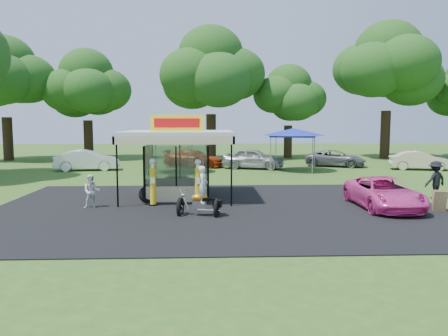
% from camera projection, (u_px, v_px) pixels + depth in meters
% --- Properties ---
extents(ground, '(120.00, 120.00, 0.00)m').
position_uv_depth(ground, '(221.00, 219.00, 17.32)').
color(ground, '#2A571B').
rests_on(ground, ground).
extents(asphalt_apron, '(20.00, 14.00, 0.04)m').
position_uv_depth(asphalt_apron, '(220.00, 208.00, 19.30)').
color(asphalt_apron, black).
rests_on(asphalt_apron, ground).
extents(gas_station_kiosk, '(5.40, 5.40, 4.18)m').
position_uv_depth(gas_station_kiosk, '(178.00, 163.00, 22.01)').
color(gas_station_kiosk, white).
rests_on(gas_station_kiosk, ground).
extents(gas_pump_left, '(0.41, 0.41, 2.20)m').
position_uv_depth(gas_pump_left, '(153.00, 183.00, 19.85)').
color(gas_pump_left, black).
rests_on(gas_pump_left, ground).
extents(gas_pump_right, '(0.40, 0.40, 2.17)m').
position_uv_depth(gas_pump_right, '(198.00, 184.00, 19.83)').
color(gas_pump_right, black).
rests_on(gas_pump_right, ground).
extents(motorcycle, '(1.88, 1.15, 2.15)m').
position_uv_depth(motorcycle, '(202.00, 196.00, 17.68)').
color(motorcycle, black).
rests_on(motorcycle, ground).
extents(spare_tires, '(0.96, 0.85, 0.77)m').
position_uv_depth(spare_tires, '(147.00, 195.00, 20.76)').
color(spare_tires, black).
rests_on(spare_tires, ground).
extents(a_frame_sign, '(0.56, 0.57, 0.93)m').
position_uv_depth(a_frame_sign, '(439.00, 201.00, 18.56)').
color(a_frame_sign, '#593819').
rests_on(a_frame_sign, ground).
extents(kiosk_car, '(2.82, 1.13, 0.96)m').
position_uv_depth(kiosk_car, '(181.00, 182.00, 24.34)').
color(kiosk_car, yellow).
rests_on(kiosk_car, ground).
extents(pink_sedan, '(2.31, 4.99, 1.38)m').
position_uv_depth(pink_sedan, '(384.00, 193.00, 19.33)').
color(pink_sedan, '#EF41A0').
rests_on(pink_sedan, ground).
extents(spectator_west, '(0.86, 0.74, 1.52)m').
position_uv_depth(spectator_west, '(92.00, 191.00, 19.37)').
color(spectator_west, white).
rests_on(spectator_west, ground).
extents(spectator_east_a, '(1.39, 1.08, 1.88)m').
position_uv_depth(spectator_east_a, '(435.00, 180.00, 21.88)').
color(spectator_east_a, black).
rests_on(spectator_east_a, ground).
extents(bg_car_a, '(5.10, 2.35, 1.62)m').
position_uv_depth(bg_car_a, '(87.00, 160.00, 34.53)').
color(bg_car_a, white).
rests_on(bg_car_a, ground).
extents(bg_car_b, '(5.47, 3.41, 1.48)m').
position_uv_depth(bg_car_b, '(194.00, 158.00, 37.07)').
color(bg_car_b, '#AC360D').
rests_on(bg_car_b, ground).
extents(bg_car_c, '(5.37, 3.47, 1.70)m').
position_uv_depth(bg_car_c, '(253.00, 158.00, 35.66)').
color(bg_car_c, '#9D9EA2').
rests_on(bg_car_c, ground).
extents(bg_car_d, '(5.57, 4.17, 1.41)m').
position_uv_depth(bg_car_d, '(335.00, 158.00, 37.58)').
color(bg_car_d, slate).
rests_on(bg_car_d, ground).
extents(bg_car_e, '(4.82, 2.68, 1.51)m').
position_uv_depth(bg_car_e, '(420.00, 161.00, 34.90)').
color(bg_car_e, beige).
rests_on(bg_car_e, ground).
extents(tent_west, '(4.44, 4.44, 3.10)m').
position_uv_depth(tent_west, '(172.00, 135.00, 33.01)').
color(tent_west, gray).
rests_on(tent_west, ground).
extents(tent_east, '(4.79, 4.79, 3.35)m').
position_uv_depth(tent_east, '(294.00, 132.00, 33.92)').
color(tent_east, gray).
rests_on(tent_east, ground).
extents(oak_far_a, '(10.15, 10.15, 12.03)m').
position_uv_depth(oak_far_a, '(5.00, 83.00, 42.96)').
color(oak_far_a, black).
rests_on(oak_far_a, ground).
extents(oak_far_b, '(9.28, 9.28, 11.07)m').
position_uv_depth(oak_far_b, '(87.00, 90.00, 44.95)').
color(oak_far_b, black).
rests_on(oak_far_b, ground).
extents(oak_far_c, '(11.06, 11.06, 13.03)m').
position_uv_depth(oak_far_c, '(211.00, 77.00, 43.38)').
color(oak_far_c, black).
rests_on(oak_far_c, ground).
extents(oak_far_d, '(8.07, 8.07, 9.61)m').
position_uv_depth(oak_far_d, '(289.00, 100.00, 45.80)').
color(oak_far_d, black).
rests_on(oak_far_d, ground).
extents(oak_far_e, '(11.65, 11.65, 13.87)m').
position_uv_depth(oak_far_e, '(388.00, 73.00, 45.05)').
color(oak_far_e, black).
rests_on(oak_far_e, ground).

